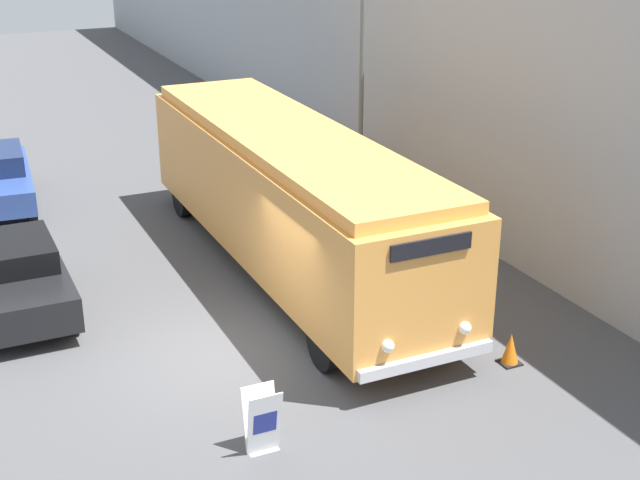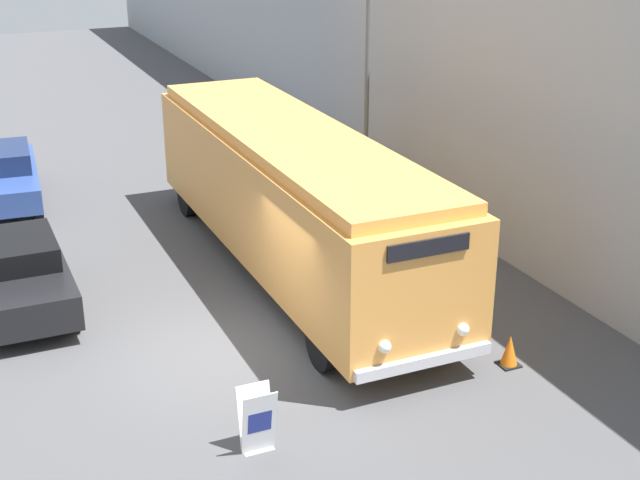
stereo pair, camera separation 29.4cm
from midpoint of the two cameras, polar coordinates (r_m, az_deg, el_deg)
ground_plane at (r=16.33m, az=-5.78°, el=-7.25°), size 80.00×80.00×0.00m
building_wall_right at (r=26.71m, az=2.25°, el=11.98°), size 0.30×60.00×6.67m
vintage_bus at (r=19.07m, az=-1.33°, el=3.08°), size 2.67×11.46×3.12m
sign_board at (r=13.50m, az=-3.39°, el=-11.49°), size 0.53×0.39×1.05m
streetlamp at (r=22.72m, az=3.45°, el=12.00°), size 0.36×0.36×6.19m
parked_car_near at (r=18.56m, az=-18.29°, el=-2.04°), size 1.80×4.21×1.46m
parked_car_mid at (r=24.82m, az=-19.38°, el=3.90°), size 2.11×4.55×1.51m
traffic_cone at (r=16.14m, az=12.56°, el=-6.94°), size 0.36×0.36×0.58m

